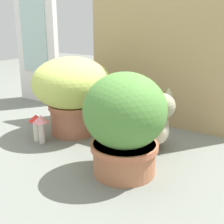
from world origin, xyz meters
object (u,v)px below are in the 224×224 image
object	(u,v)px
mushroom_ornament_pink	(41,123)
leafy_planter	(125,122)
grass_planter	(72,89)
mushroom_ornament_red	(36,123)
cat	(148,122)

from	to	relation	value
mushroom_ornament_pink	leafy_planter	bearing A→B (deg)	-3.83
grass_planter	mushroom_ornament_pink	distance (m)	0.24
mushroom_ornament_pink	mushroom_ornament_red	world-z (taller)	mushroom_ornament_pink
grass_planter	cat	bearing A→B (deg)	8.09
leafy_planter	mushroom_ornament_pink	xyz separation A→B (m)	(-0.50, 0.03, -0.11)
grass_planter	mushroom_ornament_pink	xyz separation A→B (m)	(-0.04, -0.19, -0.14)
grass_planter	cat	xyz separation A→B (m)	(0.42, 0.06, -0.12)
grass_planter	mushroom_ornament_red	size ratio (longest dim) A/B	2.94
mushroom_ornament_red	leafy_planter	bearing A→B (deg)	-3.75
leafy_planter	cat	bearing A→B (deg)	98.43
leafy_planter	mushroom_ornament_red	xyz separation A→B (m)	(-0.53, 0.03, -0.12)
grass_planter	mushroom_ornament_pink	size ratio (longest dim) A/B	2.86
leafy_planter	mushroom_ornament_red	size ratio (longest dim) A/B	2.92
cat	mushroom_ornament_pink	distance (m)	0.52
grass_planter	leafy_planter	bearing A→B (deg)	-25.97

